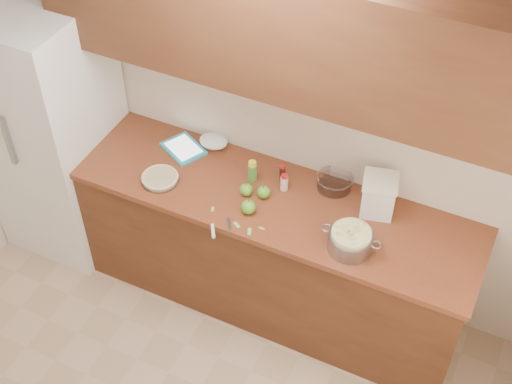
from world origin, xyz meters
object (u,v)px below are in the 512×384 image
at_px(flour_canister, 379,195).
at_px(tablet, 183,148).
at_px(colander, 351,240).
at_px(pie, 160,178).

xyz_separation_m(flour_canister, tablet, (-1.24, -0.02, -0.11)).
bearing_deg(colander, tablet, 165.50).
height_order(pie, flour_canister, flour_canister).
bearing_deg(tablet, flour_canister, 28.35).
relative_size(pie, tablet, 0.72).
bearing_deg(colander, pie, 179.48).
bearing_deg(pie, flour_canister, 14.58).
height_order(pie, colander, colander).
bearing_deg(flour_canister, colander, -96.62).
bearing_deg(flour_canister, pie, -165.42).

